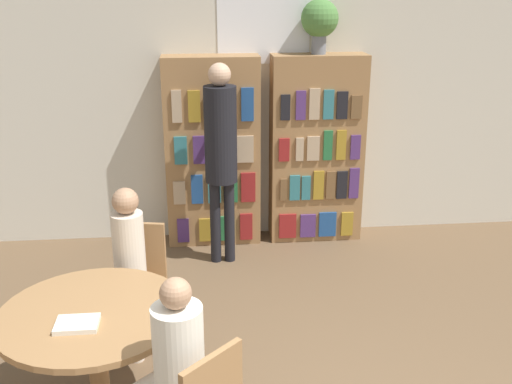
{
  "coord_description": "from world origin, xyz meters",
  "views": [
    {
      "loc": [
        -0.66,
        -2.27,
        2.6
      ],
      "look_at": [
        -0.24,
        2.02,
        1.05
      ],
      "focal_mm": 42.0,
      "sensor_mm": 36.0,
      "label": 1
    }
  ],
  "objects_px": {
    "flower_vase": "(320,20)",
    "reading_table": "(95,330)",
    "seated_reader_left": "(128,264)",
    "chair_left_side": "(137,277)",
    "librarian_standing": "(221,144)",
    "bookshelf_right": "(317,150)",
    "bookshelf_left": "(213,153)",
    "seated_reader_right": "(174,367)"
  },
  "relations": [
    {
      "from": "flower_vase",
      "to": "bookshelf_right",
      "type": "bearing_deg",
      "value": -19.38
    },
    {
      "from": "bookshelf_right",
      "to": "seated_reader_left",
      "type": "xyz_separation_m",
      "value": [
        -1.72,
        -1.9,
        -0.26
      ]
    },
    {
      "from": "bookshelf_left",
      "to": "chair_left_side",
      "type": "height_order",
      "value": "bookshelf_left"
    },
    {
      "from": "bookshelf_left",
      "to": "reading_table",
      "type": "height_order",
      "value": "bookshelf_left"
    },
    {
      "from": "seated_reader_left",
      "to": "seated_reader_right",
      "type": "height_order",
      "value": "seated_reader_left"
    },
    {
      "from": "bookshelf_right",
      "to": "flower_vase",
      "type": "xyz_separation_m",
      "value": [
        -0.01,
        0.0,
        1.27
      ]
    },
    {
      "from": "chair_left_side",
      "to": "librarian_standing",
      "type": "relative_size",
      "value": 0.47
    },
    {
      "from": "flower_vase",
      "to": "chair_left_side",
      "type": "height_order",
      "value": "flower_vase"
    },
    {
      "from": "bookshelf_left",
      "to": "flower_vase",
      "type": "bearing_deg",
      "value": 0.25
    },
    {
      "from": "seated_reader_right",
      "to": "librarian_standing",
      "type": "relative_size",
      "value": 0.64
    },
    {
      "from": "bookshelf_left",
      "to": "librarian_standing",
      "type": "xyz_separation_m",
      "value": [
        0.07,
        -0.5,
        0.22
      ]
    },
    {
      "from": "flower_vase",
      "to": "reading_table",
      "type": "relative_size",
      "value": 0.45
    },
    {
      "from": "seated_reader_left",
      "to": "chair_left_side",
      "type": "bearing_deg",
      "value": -90.0
    },
    {
      "from": "reading_table",
      "to": "seated_reader_left",
      "type": "distance_m",
      "value": 0.72
    },
    {
      "from": "chair_left_side",
      "to": "seated_reader_left",
      "type": "bearing_deg",
      "value": 90.0
    },
    {
      "from": "bookshelf_right",
      "to": "flower_vase",
      "type": "relative_size",
      "value": 3.72
    },
    {
      "from": "reading_table",
      "to": "librarian_standing",
      "type": "xyz_separation_m",
      "value": [
        0.86,
        2.1,
        0.57
      ]
    },
    {
      "from": "bookshelf_right",
      "to": "reading_table",
      "type": "relative_size",
      "value": 1.69
    },
    {
      "from": "reading_table",
      "to": "chair_left_side",
      "type": "height_order",
      "value": "chair_left_side"
    },
    {
      "from": "bookshelf_right",
      "to": "chair_left_side",
      "type": "height_order",
      "value": "bookshelf_right"
    },
    {
      "from": "bookshelf_left",
      "to": "chair_left_side",
      "type": "bearing_deg",
      "value": -110.02
    },
    {
      "from": "flower_vase",
      "to": "librarian_standing",
      "type": "relative_size",
      "value": 0.27
    },
    {
      "from": "chair_left_side",
      "to": "bookshelf_right",
      "type": "bearing_deg",
      "value": -123.58
    },
    {
      "from": "chair_left_side",
      "to": "seated_reader_left",
      "type": "height_order",
      "value": "seated_reader_left"
    },
    {
      "from": "seated_reader_right",
      "to": "bookshelf_right",
      "type": "bearing_deg",
      "value": 23.31
    },
    {
      "from": "seated_reader_left",
      "to": "librarian_standing",
      "type": "bearing_deg",
      "value": -106.64
    },
    {
      "from": "flower_vase",
      "to": "seated_reader_left",
      "type": "bearing_deg",
      "value": -131.77
    },
    {
      "from": "bookshelf_left",
      "to": "flower_vase",
      "type": "xyz_separation_m",
      "value": [
        1.04,
        0.0,
        1.27
      ]
    },
    {
      "from": "seated_reader_left",
      "to": "flower_vase",
      "type": "bearing_deg",
      "value": -120.99
    },
    {
      "from": "seated_reader_left",
      "to": "seated_reader_right",
      "type": "bearing_deg",
      "value": 117.1
    },
    {
      "from": "bookshelf_left",
      "to": "flower_vase",
      "type": "height_order",
      "value": "flower_vase"
    },
    {
      "from": "reading_table",
      "to": "seated_reader_left",
      "type": "bearing_deg",
      "value": 79.22
    },
    {
      "from": "reading_table",
      "to": "seated_reader_left",
      "type": "height_order",
      "value": "seated_reader_left"
    },
    {
      "from": "flower_vase",
      "to": "seated_reader_right",
      "type": "relative_size",
      "value": 0.42
    },
    {
      "from": "bookshelf_left",
      "to": "reading_table",
      "type": "relative_size",
      "value": 1.69
    },
    {
      "from": "bookshelf_right",
      "to": "reading_table",
      "type": "height_order",
      "value": "bookshelf_right"
    },
    {
      "from": "flower_vase",
      "to": "seated_reader_right",
      "type": "height_order",
      "value": "flower_vase"
    },
    {
      "from": "bookshelf_right",
      "to": "seated_reader_left",
      "type": "bearing_deg",
      "value": -132.06
    },
    {
      "from": "seated_reader_right",
      "to": "librarian_standing",
      "type": "distance_m",
      "value": 2.7
    },
    {
      "from": "chair_left_side",
      "to": "reading_table",
      "type": "bearing_deg",
      "value": 90.0
    },
    {
      "from": "flower_vase",
      "to": "seated_reader_left",
      "type": "distance_m",
      "value": 2.98
    },
    {
      "from": "bookshelf_right",
      "to": "seated_reader_right",
      "type": "height_order",
      "value": "bookshelf_right"
    }
  ]
}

